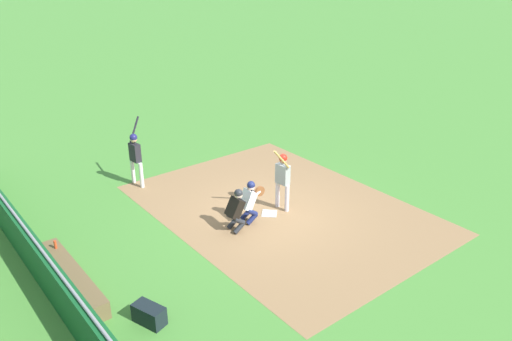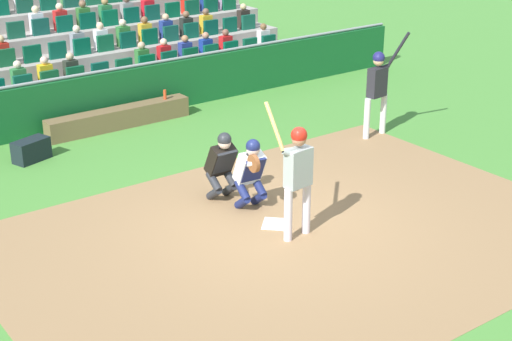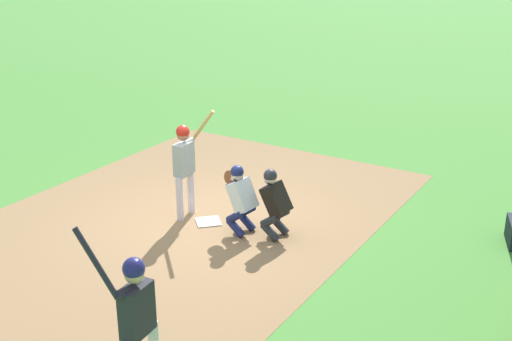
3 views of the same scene
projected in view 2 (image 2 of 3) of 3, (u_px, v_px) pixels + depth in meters
ground_plane at (276, 225)px, 12.44m from camera, size 160.00×160.00×0.00m
infield_dirt_patch at (296, 236)px, 12.07m from camera, size 9.20×6.69×0.01m
home_plate_marker at (276, 224)px, 12.44m from camera, size 0.62×0.62×0.02m
batter_at_plate at (297, 170)px, 11.64m from camera, size 0.58×0.69×2.12m
catcher_crouching at (251, 170)px, 12.73m from camera, size 0.49×0.72×1.29m
home_plate_umpire at (222, 163)px, 13.10m from camera, size 0.47×0.49×1.27m
dugout_wall at (98, 98)px, 17.00m from camera, size 17.51×0.24×1.19m
dugout_bench at (119, 118)px, 16.84m from camera, size 3.32×0.40×0.44m
water_bottle_on_bench at (165, 95)px, 17.33m from camera, size 0.07×0.07×0.22m
equipment_duffel_bag at (31, 150)px, 15.00m from camera, size 0.79×0.57×0.43m
on_deck_batter at (378, 84)px, 15.99m from camera, size 0.76×0.58×2.25m
bleacher_stand at (21, 48)px, 20.32m from camera, size 14.02×4.86×2.83m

